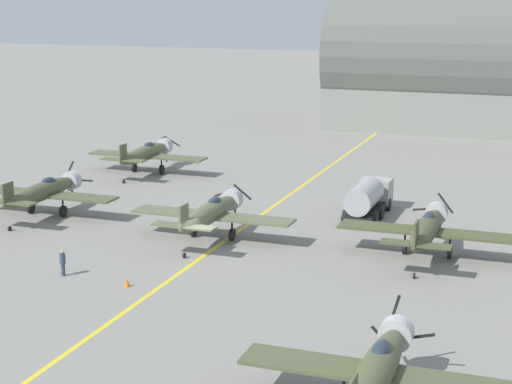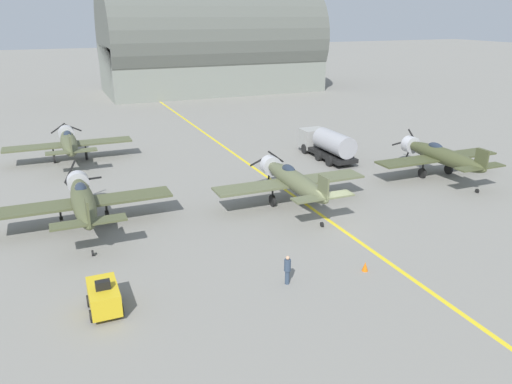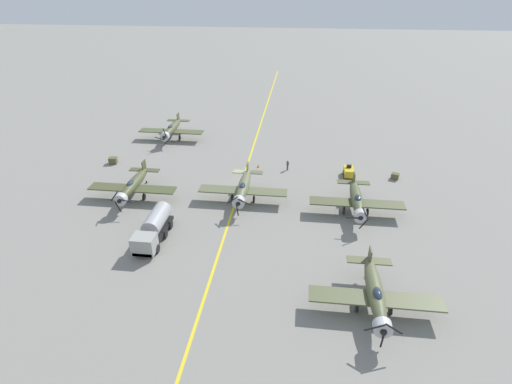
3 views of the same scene
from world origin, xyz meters
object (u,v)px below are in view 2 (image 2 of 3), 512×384
Objects in this scene: tow_tractor at (104,297)px; airplane_mid_right at (440,155)px; fuel_tanker at (327,144)px; airplane_far_left at (69,142)px; traffic_cone at (365,266)px; ground_crew_walking at (287,269)px; airplane_mid_left at (83,200)px; hangar at (211,47)px; airplane_mid_center at (293,180)px.

airplane_mid_right is at bearing 19.06° from tow_tractor.
airplane_mid_right reaches higher than fuel_tanker.
airplane_far_left reaches higher than traffic_cone.
ground_crew_walking is (-14.65, -20.82, -0.60)m from fuel_tanker.
airplane_far_left is 21.82× the size of traffic_cone.
traffic_cone is (14.03, -29.83, -1.74)m from airplane_far_left.
hangar is (28.02, 57.92, 5.96)m from airplane_mid_left.
airplane_mid_center is at bearing -131.28° from fuel_tanker.
airplane_mid_right is at bearing 29.18° from ground_crew_walking.
airplane_mid_right reaches higher than traffic_cone.
tow_tractor is at bearing -112.17° from hangar.
airplane_mid_right is 15.20m from airplane_mid_center.
fuel_tanker is (9.07, 10.33, -0.50)m from airplane_mid_center.
traffic_cone is (4.73, -0.43, -0.64)m from ground_crew_walking.
ground_crew_walking is at bearing -133.69° from airplane_mid_center.
ground_crew_walking is at bearing -104.89° from hangar.
airplane_mid_left is (-14.99, 1.61, 0.00)m from airplane_mid_center.
ground_crew_walking is 0.04× the size of hangar.
airplane_mid_center reaches higher than traffic_cone.
traffic_cone is at bearing -32.61° from airplane_mid_left.
hangar reaches higher than airplane_far_left.
ground_crew_walking is at bearing 174.80° from traffic_cone.
airplane_mid_left is 25.60m from fuel_tanker.
fuel_tanker reaches higher than tow_tractor.
fuel_tanker is 31.12m from tow_tractor.
airplane_mid_right and airplane_far_left have the same top height.
tow_tractor is (-24.10, -19.67, -0.72)m from fuel_tanker.
airplane_far_left reaches higher than fuel_tanker.
airplane_mid_left is at bearing -160.07° from fuel_tanker.
fuel_tanker is at bearing 33.04° from airplane_mid_center.
ground_crew_walking is (9.41, -12.10, -1.10)m from airplane_mid_left.
fuel_tanker is 49.77m from hangar.
airplane_mid_right is 30.15m from airplane_mid_left.
airplane_mid_left reaches higher than ground_crew_walking.
hangar is (13.88, 70.45, 7.70)m from traffic_cone.
fuel_tanker is 23.49m from traffic_cone.
hangar reaches higher than airplane_mid_center.
airplane_mid_right is at bearing -87.92° from hangar.
ground_crew_walking is (-20.74, -11.58, -1.10)m from airplane_mid_right.
tow_tractor is (-0.15, -28.25, -1.22)m from airplane_far_left.
hangar is (27.91, 40.62, 5.96)m from airplane_far_left.
fuel_tanker is at bearing 39.22° from tow_tractor.
airplane_mid_left is 11.02m from tow_tractor.
airplane_far_left is 49.64m from hangar.
airplane_mid_left is at bearing 138.46° from traffic_cone.
airplane_far_left is at bearing 112.51° from airplane_mid_center.
fuel_tanker is 0.21× the size of hangar.
airplane_mid_center and airplane_far_left have the same top height.
tow_tractor is 74.71m from hangar.
airplane_mid_center is 24.06m from airplane_far_left.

